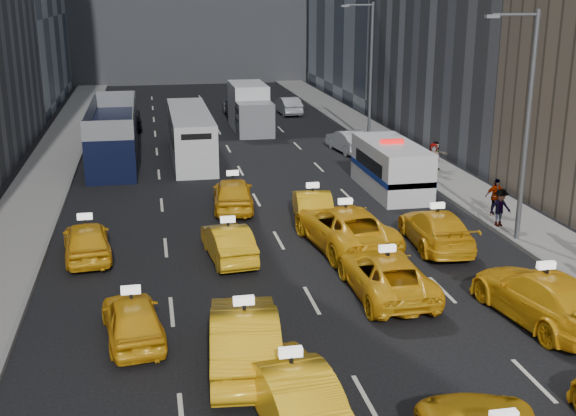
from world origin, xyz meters
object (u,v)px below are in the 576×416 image
Objects in this scene: double_decker at (113,133)px; city_bus at (190,135)px; box_truck at (250,108)px; nypd_van at (391,168)px.

city_bus is at bearing 8.23° from double_decker.
double_decker is at bearing 176.69° from city_bus.
box_truck is at bearing 55.97° from city_bus.
city_bus is 9.54m from box_truck.
nypd_van is 16.76m from double_decker.
double_decker is at bearing 153.02° from nypd_van.
double_decker reaches higher than box_truck.
nypd_van is at bearing -73.70° from box_truck.
double_decker reaches higher than city_bus.
nypd_van is 0.58× the size of city_bus.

